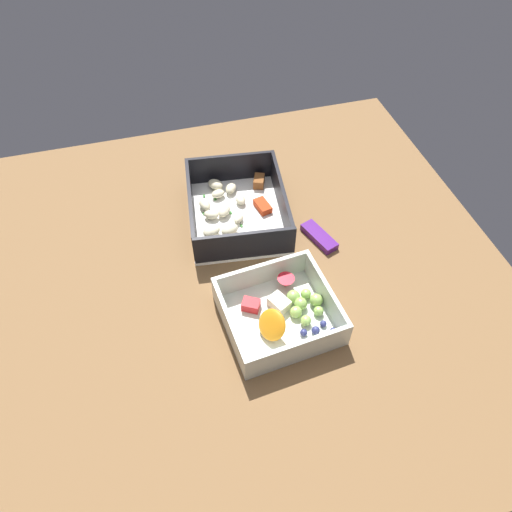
{
  "coord_description": "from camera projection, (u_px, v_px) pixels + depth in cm",
  "views": [
    {
      "loc": [
        43.63,
        -11.07,
        59.88
      ],
      "look_at": [
        -1.28,
        1.35,
        4.0
      ],
      "focal_mm": 33.01,
      "sensor_mm": 36.0,
      "label": 1
    }
  ],
  "objects": [
    {
      "name": "fruit_bowl",
      "position": [
        281.0,
        312.0,
        0.67
      ],
      "size": [
        15.57,
        16.43,
        5.02
      ],
      "rotation": [
        0.0,
        0.0,
        0.09
      ],
      "color": "silver",
      "rests_on": "table_surface"
    },
    {
      "name": "candy_bar",
      "position": [
        319.0,
        237.0,
        0.77
      ],
      "size": [
        7.4,
        4.59,
        1.2
      ],
      "primitive_type": "cube",
      "rotation": [
        0.0,
        0.0,
        0.34
      ],
      "color": "#51197A",
      "rests_on": "table_surface"
    },
    {
      "name": "pasta_container",
      "position": [
        236.0,
        210.0,
        0.79
      ],
      "size": [
        21.16,
        18.04,
        6.04
      ],
      "rotation": [
        0.0,
        0.0,
        -0.12
      ],
      "color": "white",
      "rests_on": "table_surface"
    },
    {
      "name": "table_surface",
      "position": [
        250.0,
        276.0,
        0.74
      ],
      "size": [
        80.0,
        80.0,
        2.0
      ],
      "primitive_type": "cube",
      "color": "brown",
      "rests_on": "ground"
    }
  ]
}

